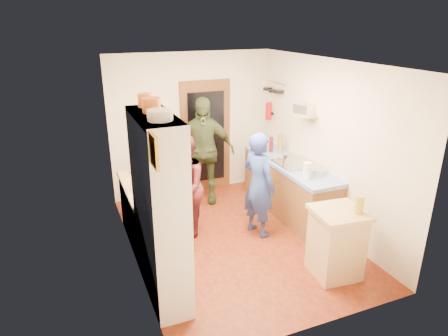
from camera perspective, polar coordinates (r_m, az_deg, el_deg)
floor at (r=6.14m, az=1.66°, el=-10.17°), size 3.00×4.00×0.02m
ceiling at (r=5.30m, az=1.96°, el=14.98°), size 3.00×4.00×0.02m
wall_back at (r=7.39m, az=-4.58°, el=6.19°), size 3.00×0.02×2.60m
wall_front at (r=3.98m, az=13.73°, el=-7.34°), size 3.00×0.02×2.60m
wall_left at (r=5.19m, az=-13.62°, el=-0.63°), size 0.02×4.00×2.60m
wall_right at (r=6.32m, az=14.42°, el=3.12°), size 0.02×4.00×2.60m
door_frame at (r=7.49m, az=-2.61°, el=4.46°), size 0.95×0.06×2.10m
door_glass at (r=7.46m, az=-2.52°, el=4.39°), size 0.70×0.02×1.70m
hutch_body at (r=4.58m, az=-9.16°, el=-5.98°), size 0.40×1.20×2.20m
hutch_top_shelf at (r=4.21m, az=-9.98°, el=7.30°), size 0.40×1.14×0.04m
plate_stack at (r=3.93m, az=-9.13°, el=7.49°), size 0.25×0.25×0.10m
orange_pot_a at (r=4.28m, az=-10.33°, el=8.82°), size 0.20×0.20×0.16m
orange_pot_b at (r=4.59m, az=-11.21°, el=9.48°), size 0.17×0.17×0.15m
left_counter_base at (r=5.99m, az=-10.70°, el=-6.61°), size 0.60×1.40×0.85m
left_counter_top at (r=5.80m, az=-10.99°, el=-2.65°), size 0.64×1.44×0.05m
toaster at (r=5.37m, az=-9.57°, el=-3.26°), size 0.23×0.17×0.16m
kettle at (r=5.60m, az=-11.24°, el=-2.18°), size 0.20×0.20×0.19m
orange_bowl at (r=5.99m, az=-10.74°, el=-1.13°), size 0.22×0.22×0.09m
chopping_board at (r=6.33m, az=-11.93°, el=-0.37°), size 0.34×0.27×0.02m
right_counter_base at (r=6.84m, az=9.23°, el=-3.00°), size 0.60×2.20×0.84m
right_counter_top at (r=6.68m, az=9.45°, el=0.54°), size 0.62×2.22×0.06m
hob at (r=6.57m, az=9.97°, el=0.64°), size 0.55×0.58×0.04m
pot_on_hob at (r=6.61m, az=9.16°, el=1.51°), size 0.18×0.18×0.11m
bottle_a at (r=7.07m, az=5.81°, el=3.44°), size 0.08×0.08×0.31m
bottle_b at (r=7.13m, az=6.76°, el=3.37°), size 0.07×0.07×0.27m
bottle_c at (r=7.11m, az=8.04°, el=3.55°), size 0.10×0.10×0.34m
paper_towel at (r=5.99m, az=11.79°, el=-0.38°), size 0.13×0.13×0.25m
mixing_bowl at (r=6.25m, az=13.08°, el=-0.42°), size 0.29×0.29×0.09m
island_base at (r=5.36m, az=15.69°, el=-10.48°), size 0.60×0.60×0.86m
island_top at (r=5.15m, az=16.18°, el=-6.12°), size 0.68×0.68×0.05m
cutting_board at (r=5.15m, az=15.42°, el=-5.88°), size 0.37×0.31×0.02m
oil_jar at (r=5.09m, az=18.76°, el=-4.94°), size 0.13×0.13×0.23m
pan_rail at (r=7.38m, az=7.55°, el=12.01°), size 0.02×0.65×0.02m
pan_hang_a at (r=7.22m, az=7.77°, el=10.76°), size 0.18×0.18×0.05m
pan_hang_b at (r=7.39m, az=6.99°, el=10.87°), size 0.16×0.16×0.05m
pan_hang_c at (r=7.57m, az=6.25°, el=11.20°), size 0.17×0.17×0.05m
wall_shelf at (r=6.50m, az=11.39°, el=7.49°), size 0.26×0.42×0.03m
radio at (r=6.48m, az=11.45°, el=8.26°), size 0.29×0.35×0.15m
ext_bracket at (r=7.64m, az=6.76°, el=7.75°), size 0.06×0.10×0.04m
fire_extinguisher at (r=7.60m, az=6.37°, el=8.09°), size 0.11×0.11×0.32m
picture_frame at (r=3.50m, az=-9.98°, el=2.39°), size 0.03×0.25×0.30m
person_hob at (r=5.97m, az=5.36°, el=-2.38°), size 0.55×0.68×1.61m
person_left at (r=5.95m, az=-5.49°, el=-2.61°), size 0.81×0.92×1.59m
person_back at (r=7.00m, az=-2.98°, el=2.45°), size 1.21×0.80×1.91m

